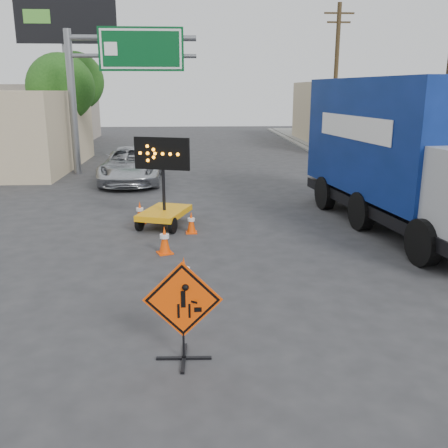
{
  "coord_description": "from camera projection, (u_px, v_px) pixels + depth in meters",
  "views": [
    {
      "loc": [
        -0.73,
        -7.11,
        4.09
      ],
      "look_at": [
        -0.12,
        2.8,
        1.39
      ],
      "focal_mm": 40.0,
      "sensor_mm": 36.0,
      "label": 1
    }
  ],
  "objects": [
    {
      "name": "ground",
      "position": [
        242.0,
        354.0,
        7.96
      ],
      "size": [
        100.0,
        100.0,
        0.0
      ],
      "primitive_type": "plane",
      "color": "#2D2D30",
      "rests_on": "ground"
    },
    {
      "name": "curb_right",
      "position": [
        367.0,
        180.0,
        22.82
      ],
      "size": [
        0.4,
        60.0,
        0.12
      ],
      "primitive_type": "cube",
      "color": "gray",
      "rests_on": "ground"
    },
    {
      "name": "sidewalk_right",
      "position": [
        416.0,
        179.0,
        22.96
      ],
      "size": [
        4.0,
        60.0,
        0.15
      ],
      "primitive_type": "cube",
      "color": "gray",
      "rests_on": "ground"
    },
    {
      "name": "storefront_left_far",
      "position": [
        11.0,
        114.0,
        39.25
      ],
      "size": [
        12.0,
        10.0,
        4.4
      ],
      "primitive_type": "cube",
      "color": "#9F9284",
      "rests_on": "ground"
    },
    {
      "name": "building_right_far",
      "position": [
        378.0,
        114.0,
        37.03
      ],
      "size": [
        10.0,
        14.0,
        4.6
      ],
      "primitive_type": "cube",
      "color": "tan",
      "rests_on": "ground"
    },
    {
      "name": "highway_gantry",
      "position": [
        114.0,
        67.0,
        23.67
      ],
      "size": [
        6.18,
        0.38,
        6.9
      ],
      "color": "slate",
      "rests_on": "ground"
    },
    {
      "name": "billboard",
      "position": [
        67.0,
        34.0,
        30.46
      ],
      "size": [
        6.1,
        0.54,
        9.85
      ],
      "color": "slate",
      "rests_on": "ground"
    },
    {
      "name": "utility_pole_far",
      "position": [
        336.0,
        79.0,
        30.33
      ],
      "size": [
        1.8,
        0.26,
        9.0
      ],
      "color": "#45331D",
      "rests_on": "ground"
    },
    {
      "name": "tree_left_near",
      "position": [
        61.0,
        87.0,
        27.59
      ],
      "size": [
        3.71,
        3.71,
        6.03
      ],
      "color": "#45331D",
      "rests_on": "ground"
    },
    {
      "name": "tree_left_far",
      "position": [
        75.0,
        81.0,
        35.12
      ],
      "size": [
        4.1,
        4.1,
        6.66
      ],
      "color": "#45331D",
      "rests_on": "ground"
    },
    {
      "name": "construction_sign",
      "position": [
        183.0,
        309.0,
        7.58
      ],
      "size": [
        1.22,
        0.86,
        1.62
      ],
      "rotation": [
        0.0,
        0.0,
        -0.04
      ],
      "color": "black",
      "rests_on": "ground"
    },
    {
      "name": "arrow_board",
      "position": [
        164.0,
        207.0,
        15.2
      ],
      "size": [
        1.7,
        2.18,
        2.72
      ],
      "rotation": [
        0.0,
        0.0,
        -0.33
      ],
      "color": "#EF9F0D",
      "rests_on": "ground"
    },
    {
      "name": "pickup_truck",
      "position": [
        132.0,
        165.0,
        22.41
      ],
      "size": [
        2.66,
        5.63,
        1.56
      ],
      "primitive_type": "imported",
      "rotation": [
        0.0,
        0.0,
        0.01
      ],
      "color": "#B6B9BE",
      "rests_on": "ground"
    },
    {
      "name": "box_truck",
      "position": [
        407.0,
        162.0,
        14.7
      ],
      "size": [
        3.99,
        9.6,
        4.41
      ],
      "rotation": [
        0.0,
        0.0,
        0.14
      ],
      "color": "black",
      "rests_on": "ground"
    },
    {
      "name": "cone_a",
      "position": [
        184.0,
        275.0,
        10.26
      ],
      "size": [
        0.46,
        0.46,
        0.78
      ],
      "rotation": [
        0.0,
        0.0,
        -0.17
      ],
      "color": "#FF4805",
      "rests_on": "ground"
    },
    {
      "name": "cone_b",
      "position": [
        165.0,
        240.0,
        12.73
      ],
      "size": [
        0.47,
        0.47,
        0.73
      ],
      "rotation": [
        0.0,
        0.0,
        0.36
      ],
      "color": "#FF4805",
      "rests_on": "ground"
    },
    {
      "name": "cone_c",
      "position": [
        191.0,
        222.0,
        14.57
      ],
      "size": [
        0.33,
        0.33,
        0.64
      ],
      "rotation": [
        0.0,
        0.0,
        0.03
      ],
      "color": "#FF4805",
      "rests_on": "ground"
    },
    {
      "name": "cone_d",
      "position": [
        140.0,
        212.0,
        15.65
      ],
      "size": [
        0.41,
        0.41,
        0.69
      ],
      "rotation": [
        0.0,
        0.0,
        0.18
      ],
      "color": "#FF4805",
      "rests_on": "ground"
    }
  ]
}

